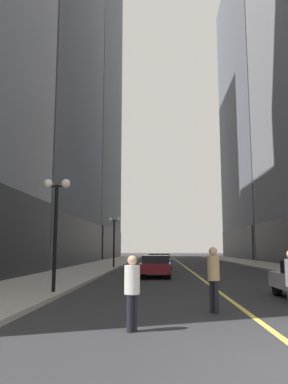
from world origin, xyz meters
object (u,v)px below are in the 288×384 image
at_px(car_maroon, 156,265).
at_px(pedestrian_in_tan_trench, 214,274).
at_px(street_lamp_left_near, 56,209).
at_px(pedestrian_in_white_shirt, 132,287).
at_px(car_blue, 159,261).
at_px(street_lamp_left_far, 114,231).

xyz_separation_m(car_maroon, pedestrian_in_tan_trench, (1.74, -12.91, 0.33)).
bearing_deg(car_maroon, street_lamp_left_near, -111.86).
height_order(pedestrian_in_white_shirt, street_lamp_left_near, street_lamp_left_near).
height_order(car_blue, pedestrian_in_tan_trench, pedestrian_in_tan_trench).
bearing_deg(car_maroon, street_lamp_left_far, 111.57).
bearing_deg(car_blue, pedestrian_in_white_shirt, -91.21).
relative_size(car_blue, street_lamp_left_far, 1.02).
distance_m(pedestrian_in_tan_trench, street_lamp_left_near, 6.91).
bearing_deg(car_blue, car_maroon, -91.02).
relative_size(car_blue, pedestrian_in_white_shirt, 2.83).
relative_size(car_maroon, street_lamp_left_far, 1.00).
bearing_deg(street_lamp_left_near, car_maroon, 68.14).
bearing_deg(car_blue, street_lamp_left_near, -102.16).
bearing_deg(street_lamp_left_near, street_lamp_left_far, 90.00).
bearing_deg(car_blue, pedestrian_in_tan_trench, -85.81).
distance_m(car_maroon, pedestrian_in_tan_trench, 13.03).
height_order(pedestrian_in_tan_trench, street_lamp_left_near, street_lamp_left_near).
relative_size(pedestrian_in_white_shirt, pedestrian_in_tan_trench, 0.89).
height_order(car_blue, street_lamp_left_far, street_lamp_left_far).
bearing_deg(pedestrian_in_white_shirt, street_lamp_left_far, 97.78).
relative_size(car_maroon, pedestrian_in_tan_trench, 2.47).
relative_size(pedestrian_in_white_shirt, street_lamp_left_far, 0.36).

